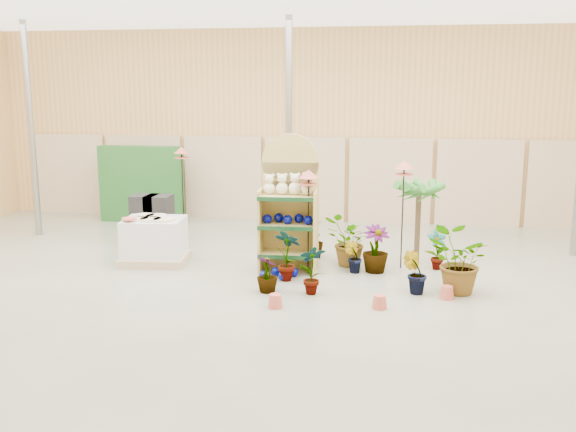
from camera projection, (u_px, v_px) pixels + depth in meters
The scene contains 23 objects.
room at pixel (263, 148), 10.14m from camera, with size 15.20×12.10×4.70m.
display_shelf at pixel (289, 209), 11.11m from camera, with size 1.03×0.68×2.38m.
teddy_bears at pixel (290, 186), 10.91m from camera, with size 0.88×0.23×0.38m.
gazing_balls_shelf at pixel (288, 219), 10.99m from camera, with size 0.87×0.30×0.17m.
gazing_balls_floor at pixel (279, 274), 10.76m from camera, with size 0.63×0.39×0.15m.
pallet_stack at pixel (155, 241), 11.66m from camera, with size 1.25×1.07×0.86m.
charcoal_planters at pixel (152, 219), 13.09m from camera, with size 0.80×0.50×1.00m.
trellis_stock at pixel (141, 184), 15.14m from camera, with size 2.00×0.30×1.80m, color #215921.
offer_sign at pixel (290, 171), 12.25m from camera, with size 0.50×0.08×2.20m.
bird_table_front at pixel (309, 177), 10.71m from camera, with size 0.34×0.34×1.80m.
bird_table_right at pixel (404, 168), 11.04m from camera, with size 0.34×0.34×1.91m.
bird_table_back at pixel (182, 153), 13.89m from camera, with size 0.34×0.34×1.88m.
palm at pixel (419, 189), 11.59m from camera, with size 0.70×0.70×1.59m.
potted_plant_0 at pixel (287, 255), 10.55m from camera, with size 0.47×0.32×0.88m, color #33832C.
potted_plant_3 at pixel (376, 249), 11.06m from camera, with size 0.46×0.46×0.82m, color #33832C.
potted_plant_4 at pixel (437, 250), 11.22m from camera, with size 0.38×0.25×0.71m, color #33832C.
potted_plant_5 at pixel (353, 257), 11.05m from camera, with size 0.30×0.24×0.55m, color #33832C.
potted_plant_6 at pixel (348, 242), 11.43m from camera, with size 0.80×0.69×0.89m, color #33832C.
potted_plant_7 at pixel (267, 274), 10.00m from camera, with size 0.33×0.33×0.59m, color #33832C.
potted_plant_8 at pixel (312, 269), 9.88m from camera, with size 0.42×0.28×0.79m, color #33832C.
potted_plant_9 at pixel (415, 273), 9.91m from camera, with size 0.37×0.30×0.67m, color #33832C.
potted_plant_10 at pixel (457, 262), 9.90m from camera, with size 0.91×0.79×1.01m, color #33832C.
potted_plant_11 at pixel (313, 239), 12.02m from camera, with size 0.40×0.40×0.71m, color #33832C.
Camera 1 is at (1.98, -9.06, 3.16)m, focal length 40.00 mm.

